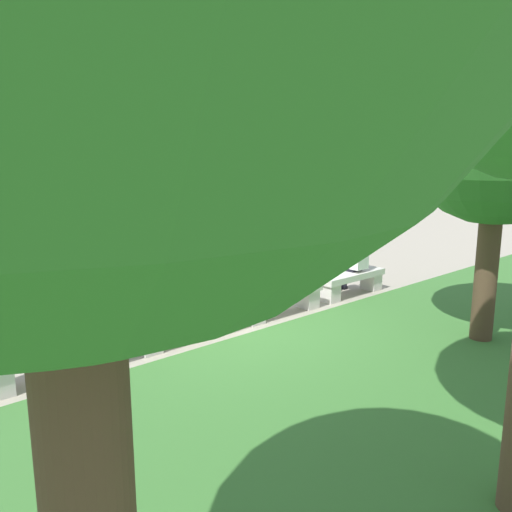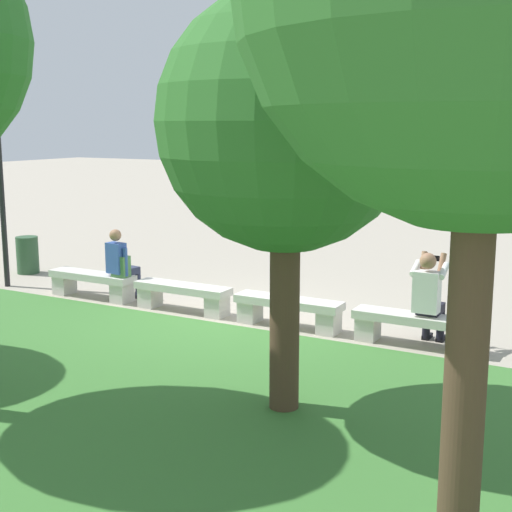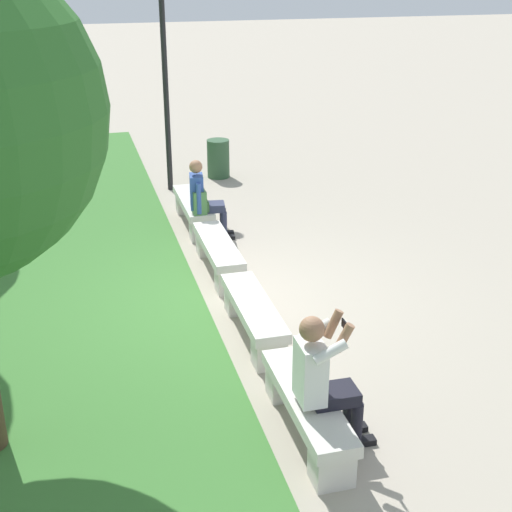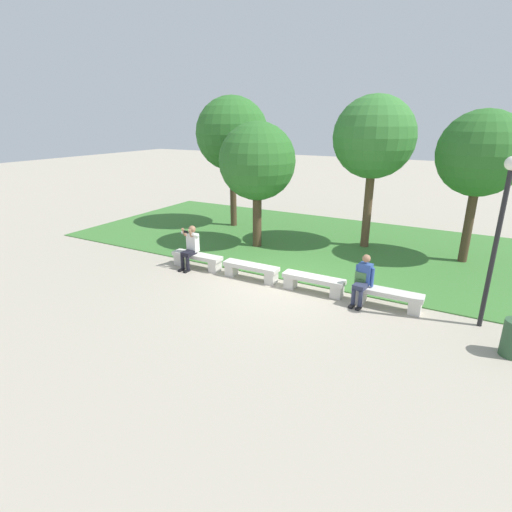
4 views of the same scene
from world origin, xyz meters
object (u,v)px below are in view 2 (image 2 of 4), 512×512
(bench_main, at_px, (414,326))
(bench_near, at_px, (288,308))
(tree_behind_wall, at_px, (286,124))
(trash_bin, at_px, (28,255))
(person_photographer, at_px, (429,294))
(person_distant, at_px, (121,263))
(bench_mid, at_px, (183,294))
(bench_far, at_px, (92,282))
(backpack, at_px, (121,267))

(bench_main, xyz_separation_m, bench_near, (1.91, 0.00, 0.00))
(tree_behind_wall, relative_size, trash_bin, 5.78)
(bench_near, height_order, person_photographer, person_photographer)
(bench_main, xyz_separation_m, person_distant, (5.12, -0.07, 0.38))
(bench_mid, relative_size, trash_bin, 2.23)
(bench_far, xyz_separation_m, person_photographer, (-5.89, -0.08, 0.44))
(bench_far, relative_size, trash_bin, 2.23)
(bench_mid, distance_m, person_distant, 1.36)
(bench_far, bearing_deg, bench_main, 180.00)
(bench_far, height_order, trash_bin, trash_bin)
(tree_behind_wall, bearing_deg, person_photographer, -104.22)
(bench_far, height_order, tree_behind_wall, tree_behind_wall)
(bench_far, bearing_deg, trash_bin, -20.78)
(bench_main, relative_size, bench_near, 1.00)
(bench_near, distance_m, backpack, 3.16)
(bench_main, height_order, bench_near, same)
(trash_bin, bearing_deg, backpack, 162.97)
(bench_near, height_order, bench_mid, same)
(person_photographer, height_order, tree_behind_wall, tree_behind_wall)
(backpack, xyz_separation_m, trash_bin, (3.25, -1.00, -0.25))
(bench_near, distance_m, person_photographer, 2.12)
(bench_far, xyz_separation_m, backpack, (-0.67, 0.02, 0.33))
(bench_main, bearing_deg, tree_behind_wall, 78.64)
(bench_mid, relative_size, tree_behind_wall, 0.39)
(person_distant, bearing_deg, person_photographer, -179.87)
(bench_far, relative_size, tree_behind_wall, 0.39)
(bench_mid, relative_size, bench_far, 1.00)
(tree_behind_wall, height_order, trash_bin, tree_behind_wall)
(bench_near, bearing_deg, bench_far, 0.00)
(person_distant, xyz_separation_m, trash_bin, (3.18, -0.91, -0.30))
(tree_behind_wall, bearing_deg, bench_far, -28.70)
(bench_main, xyz_separation_m, person_photographer, (-0.17, -0.08, 0.44))
(bench_main, distance_m, tree_behind_wall, 3.95)
(person_distant, bearing_deg, bench_far, 6.21)
(person_distant, relative_size, trash_bin, 1.68)
(person_photographer, bearing_deg, backpack, 1.03)
(trash_bin, bearing_deg, bench_near, 171.29)
(bench_far, bearing_deg, person_distant, -173.79)
(person_photographer, distance_m, tree_behind_wall, 3.75)
(person_distant, distance_m, trash_bin, 3.33)
(bench_near, relative_size, backpack, 3.91)
(bench_near, relative_size, tree_behind_wall, 0.39)
(person_photographer, height_order, person_distant, person_photographer)
(bench_far, bearing_deg, bench_near, 180.00)
(bench_mid, xyz_separation_m, person_photographer, (-3.98, -0.08, 0.44))
(bench_main, height_order, bench_mid, same)
(bench_near, relative_size, trash_bin, 2.23)
(person_distant, xyz_separation_m, tree_behind_wall, (-4.55, 2.89, 2.33))
(bench_main, height_order, bench_far, same)
(bench_main, bearing_deg, backpack, 0.18)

